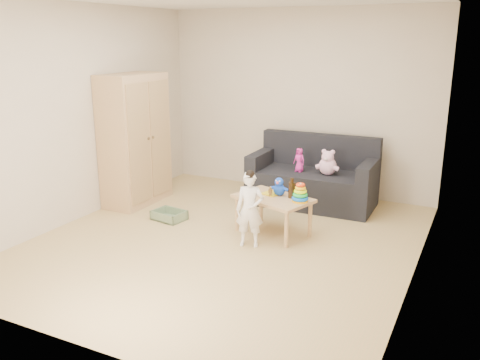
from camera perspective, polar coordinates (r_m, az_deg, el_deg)
The scene contains 13 objects.
room at distance 5.35m, azimuth -1.68°, elevation 6.12°, with size 4.50×4.50×4.50m.
wardrobe at distance 6.96m, azimuth -11.71°, elevation 4.45°, with size 0.48×0.97×1.74m, color tan.
sofa at distance 6.93m, azimuth 8.08°, elevation -0.89°, with size 1.65×0.82×0.46m, color black.
play_table at distance 5.85m, azimuth 3.71°, elevation -3.98°, with size 0.84×0.53×0.44m, color tan.
storage_bin at distance 6.40m, azimuth -7.96°, elevation -3.93°, with size 0.39×0.29×0.12m, color #69815D, non-canonical shape.
toddler at distance 5.45m, azimuth 1.11°, elevation -3.44°, with size 0.30×0.20×0.81m, color white.
pink_bear at distance 6.70m, azimuth 9.83°, elevation 1.77°, with size 0.25×0.21×0.28m, color #FFBBE0, non-canonical shape.
doll at distance 6.79m, azimuth 6.67°, elevation 2.22°, with size 0.16×0.11×0.31m, color #E62BA7.
ring_stacker at distance 5.62m, azimuth 6.77°, elevation -1.62°, with size 0.19×0.19×0.21m.
brown_bottle at distance 5.75m, azimuth 5.84°, elevation -1.05°, with size 0.08×0.08×0.23m.
blue_plush at distance 5.82m, azimuth 4.43°, elevation -0.70°, with size 0.18×0.14×0.22m, color blue, non-canonical shape.
wooden_figure at distance 5.78m, azimuth 3.43°, elevation -1.31°, with size 0.05×0.04×0.12m, color brown, non-canonical shape.
yellow_book at distance 5.89m, azimuth 3.58°, elevation -1.52°, with size 0.18×0.18×0.01m, color yellow.
Camera 1 is at (2.48, -4.66, 2.19)m, focal length 38.00 mm.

